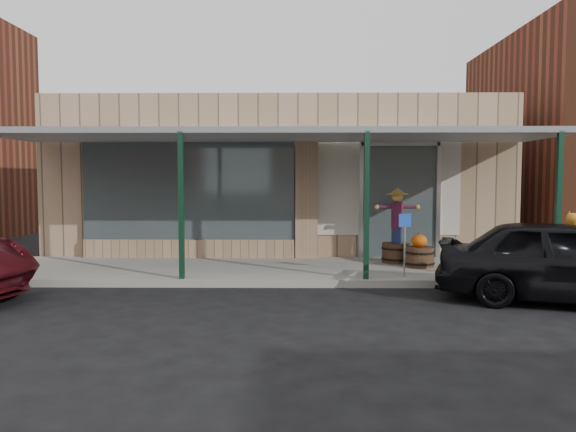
{
  "coord_description": "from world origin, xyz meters",
  "views": [
    {
      "loc": [
        0.4,
        -8.71,
        2.14
      ],
      "look_at": [
        0.27,
        2.6,
        1.35
      ],
      "focal_mm": 35.0,
      "sensor_mm": 36.0,
      "label": 1
    }
  ],
  "objects_px": {
    "barrel_scarecrow": "(397,237)",
    "handicap_sign": "(405,236)",
    "barrel_pumpkin": "(419,254)",
    "parked_sedan": "(568,261)"
  },
  "relations": [
    {
      "from": "barrel_scarecrow",
      "to": "handicap_sign",
      "type": "distance_m",
      "value": 1.94
    },
    {
      "from": "barrel_pumpkin",
      "to": "parked_sedan",
      "type": "height_order",
      "value": "parked_sedan"
    },
    {
      "from": "barrel_scarecrow",
      "to": "parked_sedan",
      "type": "bearing_deg",
      "value": -67.05
    },
    {
      "from": "barrel_scarecrow",
      "to": "barrel_pumpkin",
      "type": "relative_size",
      "value": 2.26
    },
    {
      "from": "handicap_sign",
      "to": "parked_sedan",
      "type": "distance_m",
      "value": 2.95
    },
    {
      "from": "barrel_scarecrow",
      "to": "barrel_pumpkin",
      "type": "xyz_separation_m",
      "value": [
        0.38,
        -0.64,
        -0.31
      ]
    },
    {
      "from": "handicap_sign",
      "to": "parked_sedan",
      "type": "relative_size",
      "value": 0.28
    },
    {
      "from": "barrel_scarecrow",
      "to": "parked_sedan",
      "type": "height_order",
      "value": "barrel_scarecrow"
    },
    {
      "from": "handicap_sign",
      "to": "parked_sedan",
      "type": "bearing_deg",
      "value": -49.11
    },
    {
      "from": "barrel_scarecrow",
      "to": "barrel_pumpkin",
      "type": "bearing_deg",
      "value": -67.87
    }
  ]
}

